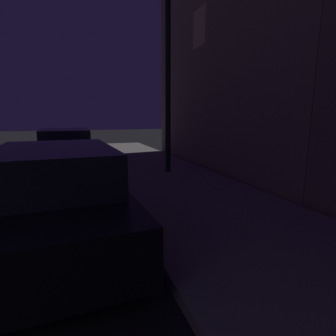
# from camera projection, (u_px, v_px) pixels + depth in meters

# --- Properties ---
(car_black) EXTENTS (2.12, 4.33, 1.43)m
(car_black) POSITION_uv_depth(u_px,v_px,m) (58.00, 194.00, 3.96)
(car_black) COLOR black
(car_black) RESTS_ON ground
(car_silver) EXTENTS (2.00, 4.46, 1.43)m
(car_silver) POSITION_uv_depth(u_px,v_px,m) (66.00, 150.00, 9.31)
(car_silver) COLOR #B7B7BF
(car_silver) RESTS_ON ground
(street_lamp) EXTENTS (0.44, 0.44, 5.66)m
(street_lamp) POSITION_uv_depth(u_px,v_px,m) (168.00, 46.00, 7.78)
(street_lamp) COLOR black
(street_lamp) RESTS_ON sidewalk
(building_mid) EXTENTS (8.54, 8.91, 10.46)m
(building_mid) POSITION_uv_depth(u_px,v_px,m) (309.00, 23.00, 9.82)
(building_mid) COLOR #998466
(building_mid) RESTS_ON ground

